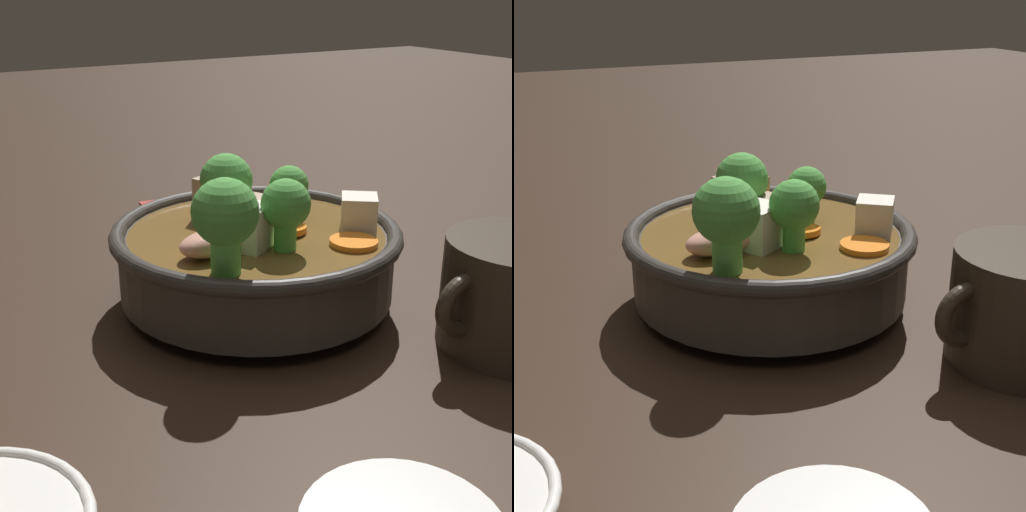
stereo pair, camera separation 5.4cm
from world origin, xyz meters
TOP-DOWN VIEW (x-y plane):
  - ground_plane at (0.00, 0.00)m, footprint 3.00×3.00m
  - stirfry_bowl at (0.00, 0.00)m, footprint 0.22×0.22m
  - napkin at (-0.07, -0.24)m, footprint 0.12×0.09m

SIDE VIEW (x-z plane):
  - ground_plane at x=0.00m, z-range 0.00..0.00m
  - napkin at x=-0.07m, z-range 0.00..0.00m
  - stirfry_bowl at x=0.00m, z-range -0.02..0.10m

